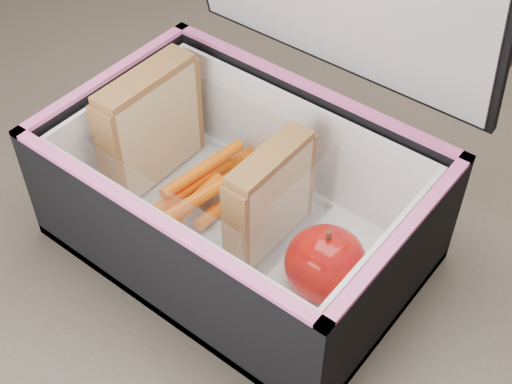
# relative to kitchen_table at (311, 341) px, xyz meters

# --- Properties ---
(kitchen_table) EXTENTS (1.20, 0.80, 0.75)m
(kitchen_table) POSITION_rel_kitchen_table_xyz_m (0.00, 0.00, 0.00)
(kitchen_table) COLOR brown
(kitchen_table) RESTS_ON ground
(lunch_bag) EXTENTS (0.30, 0.25, 0.31)m
(lunch_bag) POSITION_rel_kitchen_table_xyz_m (-0.08, -0.00, 0.16)
(lunch_bag) COLOR black
(lunch_bag) RESTS_ON kitchen_table
(plastic_tub) EXTENTS (0.18, 0.13, 0.08)m
(plastic_tub) POSITION_rel_kitchen_table_xyz_m (-0.12, 0.00, 0.14)
(plastic_tub) COLOR white
(plastic_tub) RESTS_ON lunch_bag
(sandwich_left) EXTENTS (0.03, 0.10, 0.11)m
(sandwich_left) POSITION_rel_kitchen_table_xyz_m (-0.19, 0.00, 0.16)
(sandwich_left) COLOR tan
(sandwich_left) RESTS_ON plastic_tub
(sandwich_right) EXTENTS (0.02, 0.09, 0.10)m
(sandwich_right) POSITION_rel_kitchen_table_xyz_m (-0.06, 0.00, 0.16)
(sandwich_right) COLOR tan
(sandwich_right) RESTS_ON plastic_tub
(carrot_sticks) EXTENTS (0.05, 0.15, 0.03)m
(carrot_sticks) POSITION_rel_kitchen_table_xyz_m (-0.13, 0.00, 0.12)
(carrot_sticks) COLOR #FF6B00
(carrot_sticks) RESTS_ON plastic_tub
(paper_napkin) EXTENTS (0.09, 0.09, 0.01)m
(paper_napkin) POSITION_rel_kitchen_table_xyz_m (0.01, -0.01, 0.11)
(paper_napkin) COLOR white
(paper_napkin) RESTS_ON lunch_bag
(red_apple) EXTENTS (0.08, 0.08, 0.07)m
(red_apple) POSITION_rel_kitchen_table_xyz_m (0.02, -0.01, 0.14)
(red_apple) COLOR maroon
(red_apple) RESTS_ON paper_napkin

